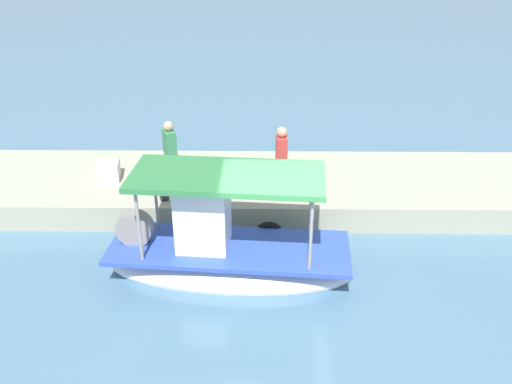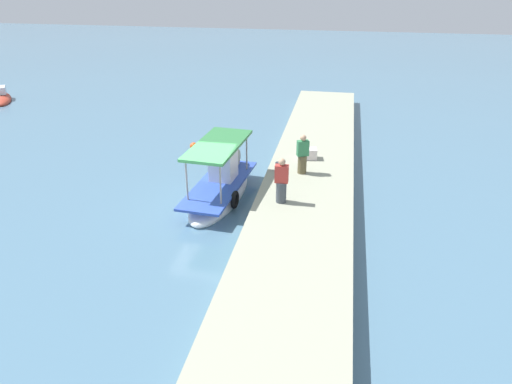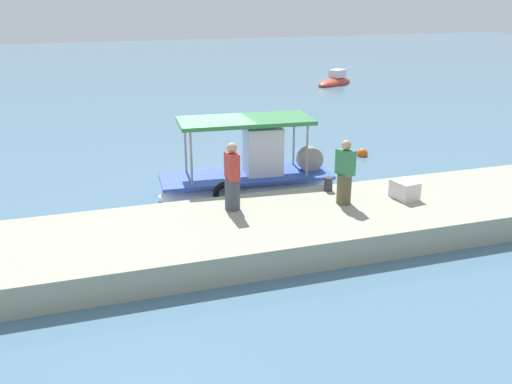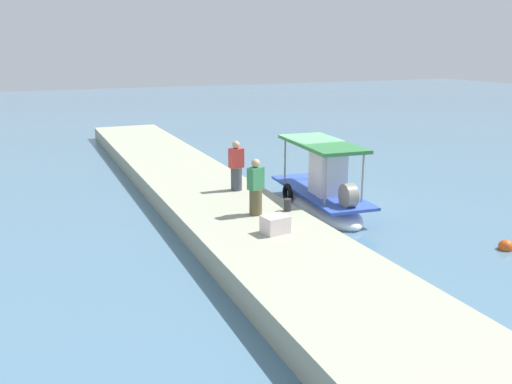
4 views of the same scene
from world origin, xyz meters
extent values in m
plane|color=slate|center=(0.00, 0.00, 0.00)|extent=(120.00, 120.00, 0.00)
cube|color=#A2A48C|center=(0.00, -4.13, 0.35)|extent=(36.00, 3.81, 0.70)
ellipsoid|color=white|center=(1.14, -0.49, 0.13)|extent=(5.66, 2.22, 0.95)
cube|color=#3351B9|center=(1.14, -0.49, 0.65)|extent=(5.44, 2.21, 0.10)
cube|color=white|center=(1.69, -0.53, 1.39)|extent=(1.17, 1.07, 1.58)
cylinder|color=gray|center=(2.96, 0.05, 1.48)|extent=(0.07, 0.07, 1.74)
cylinder|color=gray|center=(2.85, -1.31, 1.48)|extent=(0.07, 0.07, 1.74)
cylinder|color=gray|center=(-0.58, 0.33, 1.48)|extent=(0.07, 0.07, 1.74)
cylinder|color=gray|center=(-0.68, -1.03, 1.48)|extent=(0.07, 0.07, 1.74)
cube|color=#337D42|center=(1.14, -0.49, 2.41)|extent=(4.17, 2.08, 0.12)
torus|color=black|center=(0.23, -1.36, 0.45)|extent=(0.75, 0.24, 0.74)
cylinder|color=gray|center=(3.23, -0.65, 1.05)|extent=(0.82, 0.41, 0.80)
cylinder|color=#41474F|center=(-0.08, -3.27, 1.12)|extent=(0.41, 0.41, 0.84)
cube|color=#C43A33|center=(-0.08, -3.27, 1.88)|extent=(0.29, 0.52, 0.69)
sphere|color=tan|center=(-0.08, -3.27, 2.36)|extent=(0.27, 0.27, 0.27)
cylinder|color=brown|center=(2.89, -3.78, 1.11)|extent=(0.51, 0.51, 0.82)
cube|color=#35824F|center=(2.89, -3.78, 1.85)|extent=(0.44, 0.56, 0.67)
sphere|color=tan|center=(2.89, -3.78, 2.33)|extent=(0.27, 0.27, 0.27)
cylinder|color=#2D2D33|center=(2.94, -2.71, 0.90)|extent=(0.24, 0.24, 0.39)
cube|color=silver|center=(4.67, -3.95, 0.95)|extent=(0.66, 0.77, 0.49)
sphere|color=#E45118|center=(6.85, 2.48, 0.09)|extent=(0.43, 0.43, 0.43)
camera|label=1|loc=(0.41, 9.71, 7.17)|focal=38.08mm
camera|label=2|loc=(-16.21, -5.34, 8.95)|focal=32.97mm
camera|label=3|loc=(-3.89, -16.86, 6.15)|focal=40.25mm
camera|label=4|loc=(17.61, -10.07, 5.77)|focal=38.00mm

